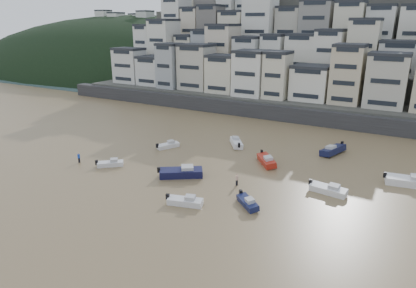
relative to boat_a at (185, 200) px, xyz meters
The scene contains 17 objects.
ground 20.29m from the boat_a, 121.20° to the right, with size 400.00×400.00×0.00m, color olive.
sea_strip 175.55m from the boat_a, 133.35° to the left, with size 340.00×340.00×0.00m, color #496168.
harbor_wall 47.67m from the boat_a, 90.61° to the left, with size 140.00×3.00×3.50m, color #38383A.
hillside 88.46m from the boat_a, 87.23° to the left, with size 141.04×66.00×50.00m.
headland 158.03m from the boat_a, 131.89° to the left, with size 216.00×135.00×53.33m.
boat_a is the anchor object (origin of this frame).
boat_b 7.99m from the boat_a, 27.50° to the left, with size 4.62×1.51×1.26m, color #161C45, non-canonical shape.
boat_c 9.13m from the boat_a, 126.58° to the left, with size 7.08×2.32×1.93m, color #13143B, non-canonical shape.
boat_d 19.68m from the boat_a, 39.26° to the left, with size 5.43×1.78×1.48m, color white, non-canonical shape.
boat_e 19.11m from the boat_a, 78.19° to the left, with size 5.97×1.95×1.63m, color #A32114, non-canonical shape.
boat_f 23.18m from the boat_a, 130.70° to the left, with size 4.69×1.54×1.28m, color white, non-canonical shape.
boat_g 32.27m from the boat_a, 39.79° to the left, with size 6.88×2.25×1.88m, color white, non-canonical shape.
boat_h 25.38m from the boat_a, 100.30° to the left, with size 5.79×1.89×1.58m, color white, non-canonical shape.
boat_i 31.84m from the boat_a, 67.10° to the left, with size 6.60×2.16×1.80m, color #12173A, non-canonical shape.
boat_j 18.68m from the boat_a, 163.35° to the left, with size 4.52×1.48×1.23m, color silver, non-canonical shape.
person_blue 23.93m from the boat_a, behind, with size 0.44×0.44×1.74m, color blue, non-canonical shape.
person_pink 9.31m from the boat_a, 69.91° to the left, with size 0.44×0.44×1.74m, color #CDA490, non-canonical shape.
Camera 1 is at (34.06, -18.44, 22.39)m, focal length 32.00 mm.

